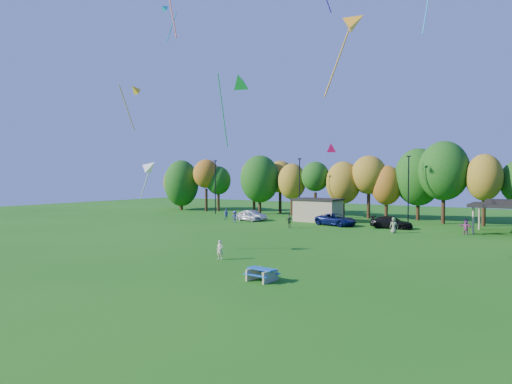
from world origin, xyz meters
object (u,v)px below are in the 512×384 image
Objects in this scene: kite_flyer at (220,250)px; car_d at (391,222)px; picnic_table at (262,274)px; car_b at (252,215)px; car_a at (248,216)px; car_c at (336,220)px.

kite_flyer is 0.29× the size of car_d.
picnic_table is 38.20m from car_b.
kite_flyer is at bearing 168.75° from car_d.
kite_flyer is at bearing -146.68° from car_b.
car_a is 0.75× the size of car_d.
car_b reaches higher than car_a.
kite_flyer is 28.50m from car_d.
car_b is (-21.61, 31.49, 0.27)m from picnic_table.
kite_flyer reaches higher than car_d.
car_a is at bearing 130.70° from picnic_table.
car_a is 0.69× the size of car_c.
car_c is (12.94, 1.11, 0.12)m from car_a.
car_d is at bearing -79.05° from car_a.
car_d is at bearing -69.15° from car_c.
car_a is 0.87× the size of car_b.
kite_flyer is at bearing 152.25° from picnic_table.
car_a is at bearing 109.66° from car_c.
car_a is (-15.12, 26.24, -0.09)m from kite_flyer.
car_d reaches higher than picnic_table.
kite_flyer is at bearing -144.42° from car_a.
car_a is (-21.62, 30.47, 0.20)m from picnic_table.
car_b is at bearing 5.21° from car_a.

